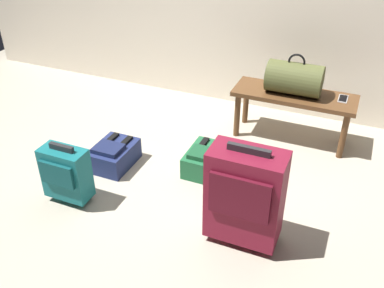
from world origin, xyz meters
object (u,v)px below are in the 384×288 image
at_px(bench, 294,101).
at_px(suitcase_small_teal, 66,173).
at_px(backpack_navy, 114,155).
at_px(cell_phone, 343,99).
at_px(backpack_green, 207,160).
at_px(suitcase_upright_burgundy, 245,195).
at_px(duffel_bag_olive, 294,78).

xyz_separation_m(bench, suitcase_small_teal, (-1.24, -1.44, -0.12)).
xyz_separation_m(suitcase_small_teal, backpack_navy, (0.05, 0.50, -0.15)).
height_order(cell_phone, backpack_green, cell_phone).
relative_size(bench, suitcase_small_teal, 2.17).
relative_size(suitcase_upright_burgundy, backpack_green, 1.81).
distance_m(backpack_navy, backpack_green, 0.73).
distance_m(suitcase_upright_burgundy, backpack_navy, 1.26).
height_order(duffel_bag_olive, suitcase_small_teal, duffel_bag_olive).
bearing_deg(backpack_green, suitcase_upright_burgundy, -52.06).
bearing_deg(backpack_navy, suitcase_small_teal, -96.09).
bearing_deg(duffel_bag_olive, backpack_navy, -141.10).
distance_m(bench, suitcase_small_teal, 1.90).
relative_size(bench, duffel_bag_olive, 2.27).
bearing_deg(duffel_bag_olive, bench, 0.00).
bearing_deg(backpack_green, duffel_bag_olive, 57.03).
xyz_separation_m(cell_phone, backpack_green, (-0.86, -0.77, -0.34)).
distance_m(bench, cell_phone, 0.39).
distance_m(cell_phone, suitcase_upright_burgundy, 1.44).
height_order(duffel_bag_olive, suitcase_upright_burgundy, duffel_bag_olive).
xyz_separation_m(suitcase_upright_burgundy, backpack_navy, (-1.17, 0.39, -0.26)).
bearing_deg(suitcase_small_teal, duffel_bag_olive, 49.78).
bearing_deg(suitcase_upright_burgundy, suitcase_small_teal, -175.05).
height_order(cell_phone, suitcase_upright_burgundy, suitcase_upright_burgundy).
distance_m(suitcase_upright_burgundy, suitcase_small_teal, 1.23).
height_order(suitcase_small_teal, backpack_navy, suitcase_small_teal).
height_order(bench, backpack_green, bench).
relative_size(suitcase_small_teal, backpack_green, 1.21).
bearing_deg(backpack_green, backpack_navy, -162.74).
bearing_deg(backpack_green, suitcase_small_teal, -136.24).
xyz_separation_m(bench, backpack_green, (-0.49, -0.72, -0.27)).
xyz_separation_m(cell_phone, suitcase_upright_burgundy, (-0.39, -1.38, -0.08)).
bearing_deg(backpack_navy, bench, 38.43).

